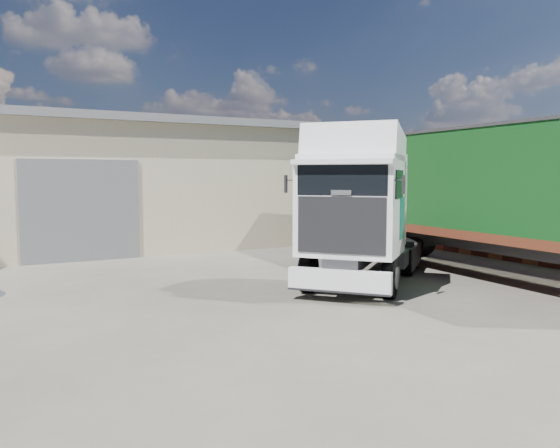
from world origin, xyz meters
name	(u,v)px	position (x,y,z in m)	size (l,w,h in m)	color
ground	(256,319)	(0.00, 0.00, 0.00)	(120.00, 120.00, 0.00)	#27241F
brick_boundary_wall	(448,220)	(11.50, 6.00, 1.25)	(0.35, 26.00, 2.50)	maroon
tractor_unit	(358,220)	(3.94, 1.80, 1.82)	(6.35, 6.03, 4.33)	black
box_trailer	(470,187)	(8.30, 1.96, 2.69)	(3.41, 13.38, 4.41)	#2D2D30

